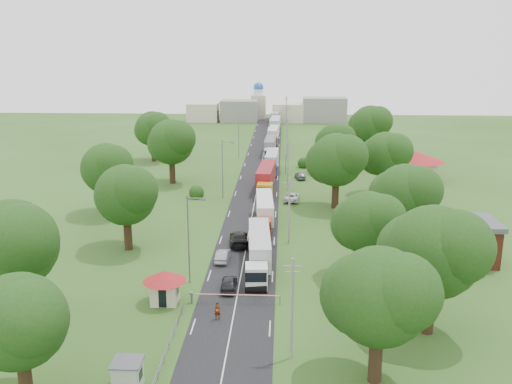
# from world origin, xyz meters

# --- Properties ---
(ground) EXTENTS (260.00, 260.00, 0.00)m
(ground) POSITION_xyz_m (0.00, 0.00, 0.00)
(ground) COLOR #2B4B19
(ground) RESTS_ON ground
(road) EXTENTS (8.00, 200.00, 0.04)m
(road) POSITION_xyz_m (0.00, 20.00, 0.00)
(road) COLOR black
(road) RESTS_ON ground
(boom_barrier) EXTENTS (9.22, 0.35, 1.18)m
(boom_barrier) POSITION_xyz_m (-1.36, -25.00, 0.89)
(boom_barrier) COLOR slate
(boom_barrier) RESTS_ON ground
(guard_booth) EXTENTS (4.40, 4.40, 3.45)m
(guard_booth) POSITION_xyz_m (-7.20, -25.00, 2.16)
(guard_booth) COLOR beige
(guard_booth) RESTS_ON ground
(kiosk) EXTENTS (2.30, 2.30, 2.41)m
(kiosk) POSITION_xyz_m (-7.00, -40.00, 1.23)
(kiosk) COLOR #99A593
(kiosk) RESTS_ON ground
(guard_rail) EXTENTS (0.10, 17.00, 1.70)m
(guard_rail) POSITION_xyz_m (-5.00, -35.00, 0.00)
(guard_rail) COLOR slate
(guard_rail) RESTS_ON ground
(info_sign) EXTENTS (0.12, 3.10, 4.10)m
(info_sign) POSITION_xyz_m (5.20, 35.00, 3.00)
(info_sign) COLOR slate
(info_sign) RESTS_ON ground
(pole_0) EXTENTS (1.60, 0.24, 9.00)m
(pole_0) POSITION_xyz_m (5.50, -35.00, 4.68)
(pole_0) COLOR gray
(pole_0) RESTS_ON ground
(pole_1) EXTENTS (1.60, 0.24, 9.00)m
(pole_1) POSITION_xyz_m (5.50, -7.00, 4.68)
(pole_1) COLOR gray
(pole_1) RESTS_ON ground
(pole_2) EXTENTS (1.60, 0.24, 9.00)m
(pole_2) POSITION_xyz_m (5.50, 21.00, 4.68)
(pole_2) COLOR gray
(pole_2) RESTS_ON ground
(pole_3) EXTENTS (1.60, 0.24, 9.00)m
(pole_3) POSITION_xyz_m (5.50, 49.00, 4.68)
(pole_3) COLOR gray
(pole_3) RESTS_ON ground
(pole_4) EXTENTS (1.60, 0.24, 9.00)m
(pole_4) POSITION_xyz_m (5.50, 77.00, 4.68)
(pole_4) COLOR gray
(pole_4) RESTS_ON ground
(pole_5) EXTENTS (1.60, 0.24, 9.00)m
(pole_5) POSITION_xyz_m (5.50, 105.00, 4.68)
(pole_5) COLOR gray
(pole_5) RESTS_ON ground
(lamp_0) EXTENTS (2.03, 0.22, 10.00)m
(lamp_0) POSITION_xyz_m (-5.35, -20.00, 5.55)
(lamp_0) COLOR slate
(lamp_0) RESTS_ON ground
(lamp_1) EXTENTS (2.03, 0.22, 10.00)m
(lamp_1) POSITION_xyz_m (-5.35, 15.00, 5.55)
(lamp_1) COLOR slate
(lamp_1) RESTS_ON ground
(lamp_2) EXTENTS (2.03, 0.22, 10.00)m
(lamp_2) POSITION_xyz_m (-5.35, 50.00, 5.55)
(lamp_2) COLOR slate
(lamp_2) RESTS_ON ground
(tree_0) EXTENTS (8.80, 8.80, 11.07)m
(tree_0) POSITION_xyz_m (11.99, -37.84, 7.22)
(tree_0) COLOR #382616
(tree_0) RESTS_ON ground
(tree_1) EXTENTS (9.60, 9.60, 12.05)m
(tree_1) POSITION_xyz_m (17.99, -29.83, 7.85)
(tree_1) COLOR #382616
(tree_1) RESTS_ON ground
(tree_2) EXTENTS (8.00, 8.00, 10.10)m
(tree_2) POSITION_xyz_m (13.99, -17.86, 6.60)
(tree_2) COLOR #382616
(tree_2) RESTS_ON ground
(tree_3) EXTENTS (8.80, 8.80, 11.07)m
(tree_3) POSITION_xyz_m (19.99, -7.84, 7.22)
(tree_3) COLOR #382616
(tree_3) RESTS_ON ground
(tree_4) EXTENTS (9.60, 9.60, 12.05)m
(tree_4) POSITION_xyz_m (12.99, 10.17, 7.85)
(tree_4) COLOR #382616
(tree_4) RESTS_ON ground
(tree_5) EXTENTS (8.80, 8.80, 11.07)m
(tree_5) POSITION_xyz_m (21.99, 18.16, 7.22)
(tree_5) COLOR #382616
(tree_5) RESTS_ON ground
(tree_6) EXTENTS (8.00, 8.00, 10.10)m
(tree_6) POSITION_xyz_m (14.99, 35.14, 6.60)
(tree_6) COLOR #382616
(tree_6) RESTS_ON ground
(tree_7) EXTENTS (9.60, 9.60, 12.05)m
(tree_7) POSITION_xyz_m (23.99, 50.17, 7.85)
(tree_7) COLOR #382616
(tree_7) RESTS_ON ground
(tree_8) EXTENTS (8.00, 8.00, 10.10)m
(tree_8) POSITION_xyz_m (-14.01, -41.86, 6.60)
(tree_8) COLOR #382616
(tree_8) RESTS_ON ground
(tree_9) EXTENTS (9.60, 9.60, 12.05)m
(tree_9) POSITION_xyz_m (-20.01, -29.83, 7.85)
(tree_9) COLOR #382616
(tree_9) RESTS_ON ground
(tree_10) EXTENTS (8.80, 8.80, 11.07)m
(tree_10) POSITION_xyz_m (-15.01, -9.84, 7.22)
(tree_10) COLOR #382616
(tree_10) RESTS_ON ground
(tree_11) EXTENTS (8.80, 8.80, 11.07)m
(tree_11) POSITION_xyz_m (-22.01, 5.16, 7.22)
(tree_11) COLOR #382616
(tree_11) RESTS_ON ground
(tree_12) EXTENTS (9.60, 9.60, 12.05)m
(tree_12) POSITION_xyz_m (-16.01, 25.17, 7.85)
(tree_12) COLOR #382616
(tree_12) RESTS_ON ground
(tree_13) EXTENTS (8.80, 8.80, 11.07)m
(tree_13) POSITION_xyz_m (-24.01, 45.16, 7.22)
(tree_13) COLOR #382616
(tree_13) RESTS_ON ground
(house_brick) EXTENTS (8.60, 6.60, 5.20)m
(house_brick) POSITION_xyz_m (26.00, -12.00, 2.65)
(house_brick) COLOR maroon
(house_brick) RESTS_ON ground
(house_cream) EXTENTS (10.08, 10.08, 5.80)m
(house_cream) POSITION_xyz_m (30.00, 30.00, 3.64)
(house_cream) COLOR beige
(house_cream) RESTS_ON ground
(distant_town) EXTENTS (52.00, 8.00, 8.00)m
(distant_town) POSITION_xyz_m (0.68, 110.00, 3.49)
(distant_town) COLOR gray
(distant_town) RESTS_ON ground
(church) EXTENTS (5.00, 5.00, 12.30)m
(church) POSITION_xyz_m (-4.00, 118.00, 5.39)
(church) COLOR beige
(church) RESTS_ON ground
(truck_0) EXTENTS (3.18, 14.44, 3.99)m
(truck_0) POSITION_xyz_m (1.95, -15.21, 2.12)
(truck_0) COLOR silver
(truck_0) RESTS_ON ground
(truck_1) EXTENTS (2.97, 13.65, 3.77)m
(truck_1) POSITION_xyz_m (2.03, 1.08, 2.00)
(truck_1) COLOR #B53314
(truck_1) RESTS_ON ground
(truck_2) EXTENTS (3.36, 15.19, 4.19)m
(truck_2) POSITION_xyz_m (1.64, 20.48, 2.23)
(truck_2) COLOR orange
(truck_2) RESTS_ON ground
(truck_3) EXTENTS (2.70, 13.52, 3.74)m
(truck_3) POSITION_xyz_m (2.36, 36.27, 1.98)
(truck_3) COLOR #192F98
(truck_3) RESTS_ON ground
(truck_4) EXTENTS (2.69, 13.80, 3.82)m
(truck_4) POSITION_xyz_m (1.60, 53.08, 2.03)
(truck_4) COLOR silver
(truck_4) RESTS_ON ground
(truck_5) EXTENTS (2.92, 13.90, 3.84)m
(truck_5) POSITION_xyz_m (2.00, 69.81, 2.04)
(truck_5) COLOR #B21B22
(truck_5) RESTS_ON ground
(truck_6) EXTENTS (2.99, 15.23, 4.22)m
(truck_6) POSITION_xyz_m (2.25, 86.32, 2.24)
(truck_6) COLOR #27693E
(truck_6) RESTS_ON ground
(truck_7) EXTENTS (3.23, 14.44, 3.99)m
(truck_7) POSITION_xyz_m (2.10, 104.01, 2.12)
(truck_7) COLOR #A4A4A4
(truck_7) RESTS_ON ground
(car_lane_front) EXTENTS (1.80, 4.21, 1.42)m
(car_lane_front) POSITION_xyz_m (-1.00, -21.60, 0.71)
(car_lane_front) COLOR black
(car_lane_front) RESTS_ON ground
(car_lane_mid) EXTENTS (1.58, 4.14, 1.35)m
(car_lane_mid) POSITION_xyz_m (-2.53, -13.46, 0.67)
(car_lane_mid) COLOR gray
(car_lane_mid) RESTS_ON ground
(car_lane_rear) EXTENTS (2.89, 5.98, 1.68)m
(car_lane_rear) POSITION_xyz_m (-1.00, -7.53, 0.84)
(car_lane_rear) COLOR black
(car_lane_rear) RESTS_ON ground
(car_verge_near) EXTENTS (2.77, 5.29, 1.42)m
(car_verge_near) POSITION_xyz_m (6.15, 13.91, 0.71)
(car_verge_near) COLOR silver
(car_verge_near) RESTS_ON ground
(car_verge_far) EXTENTS (2.32, 4.32, 1.40)m
(car_verge_far) POSITION_xyz_m (8.00, 29.66, 0.70)
(car_verge_far) COLOR slate
(car_verge_far) RESTS_ON ground
(pedestrian_near) EXTENTS (0.65, 0.44, 1.72)m
(pedestrian_near) POSITION_xyz_m (-1.44, -28.50, 0.86)
(pedestrian_near) COLOR gray
(pedestrian_near) RESTS_ON ground
(pedestrian_booth) EXTENTS (1.15, 1.18, 1.92)m
(pedestrian_booth) POSITION_xyz_m (-6.50, -26.00, 0.96)
(pedestrian_booth) COLOR gray
(pedestrian_booth) RESTS_ON ground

